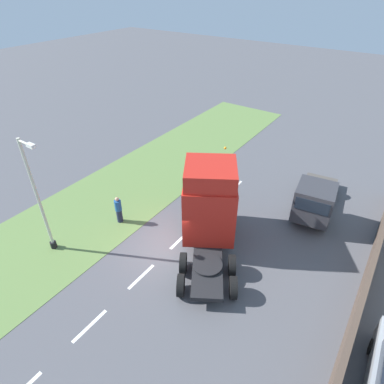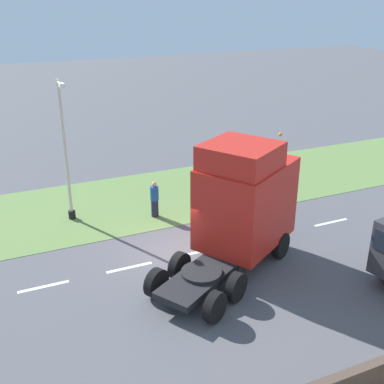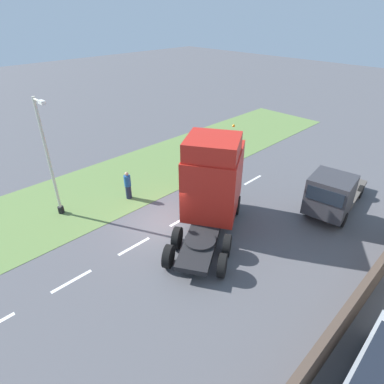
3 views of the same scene
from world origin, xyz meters
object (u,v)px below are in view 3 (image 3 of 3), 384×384
object	(u,v)px
lamp_post	(51,165)
pedestrian	(128,186)
flatbed_truck	(332,194)
lorry_cab	(213,181)

from	to	relation	value
lamp_post	pedestrian	world-z (taller)	lamp_post
flatbed_truck	lorry_cab	bearing A→B (deg)	42.21
lorry_cab	pedestrian	xyz separation A→B (m)	(-5.07, -1.74, -1.57)
lorry_cab	flatbed_truck	bearing A→B (deg)	18.79
lorry_cab	flatbed_truck	world-z (taller)	lorry_cab
lamp_post	pedestrian	size ratio (longest dim) A/B	3.69
lorry_cab	lamp_post	xyz separation A→B (m)	(-6.33, -5.35, 0.53)
lamp_post	flatbed_truck	bearing A→B (deg)	44.53
flatbed_truck	pedestrian	size ratio (longest dim) A/B	3.60
pedestrian	flatbed_truck	bearing A→B (deg)	36.00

